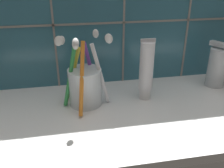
% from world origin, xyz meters
% --- Properties ---
extents(sink_counter, '(0.71, 0.34, 0.02)m').
position_xyz_m(sink_counter, '(0.00, 0.00, 0.01)').
color(sink_counter, white).
rests_on(sink_counter, ground).
extents(toothbrush_cup, '(0.13, 0.14, 0.18)m').
position_xyz_m(toothbrush_cup, '(-0.10, 0.05, 0.07)').
color(toothbrush_cup, silver).
rests_on(toothbrush_cup, sink_counter).
extents(toothpaste_tube, '(0.04, 0.03, 0.15)m').
position_xyz_m(toothpaste_tube, '(0.05, 0.05, 0.10)').
color(toothpaste_tube, white).
rests_on(toothpaste_tube, sink_counter).
extents(sink_faucet, '(0.07, 0.11, 0.12)m').
position_xyz_m(sink_faucet, '(0.26, 0.08, 0.08)').
color(sink_faucet, silver).
rests_on(sink_faucet, sink_counter).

